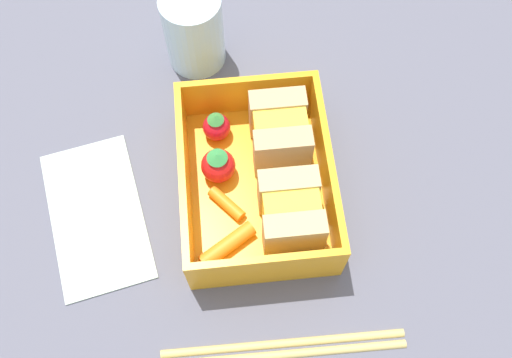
# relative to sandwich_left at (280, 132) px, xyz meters

# --- Properties ---
(ground_plane) EXTENTS (1.20, 1.20, 0.02)m
(ground_plane) POSITION_rel_sandwich_left_xyz_m (0.04, -0.03, -0.05)
(ground_plane) COLOR #565664
(bento_tray) EXTENTS (0.17, 0.13, 0.01)m
(bento_tray) POSITION_rel_sandwich_left_xyz_m (0.04, -0.03, -0.03)
(bento_tray) COLOR orange
(bento_tray) RESTS_ON ground_plane
(bento_rim) EXTENTS (0.17, 0.13, 0.05)m
(bento_rim) POSITION_rel_sandwich_left_xyz_m (0.04, -0.03, -0.00)
(bento_rim) COLOR orange
(bento_rim) RESTS_ON bento_tray
(sandwich_left) EXTENTS (0.06, 0.05, 0.05)m
(sandwich_left) POSITION_rel_sandwich_left_xyz_m (0.00, 0.00, 0.00)
(sandwich_left) COLOR tan
(sandwich_left) RESTS_ON bento_tray
(sandwich_center_left) EXTENTS (0.06, 0.05, 0.05)m
(sandwich_center_left) POSITION_rel_sandwich_left_xyz_m (0.08, 0.00, 0.00)
(sandwich_center_left) COLOR tan
(sandwich_center_left) RESTS_ON bento_tray
(strawberry_left) EXTENTS (0.03, 0.03, 0.03)m
(strawberry_left) POSITION_rel_sandwich_left_xyz_m (-0.02, -0.06, -0.01)
(strawberry_left) COLOR red
(strawberry_left) RESTS_ON bento_tray
(strawberry_far_left) EXTENTS (0.03, 0.03, 0.04)m
(strawberry_far_left) POSITION_rel_sandwich_left_xyz_m (0.02, -0.06, -0.01)
(strawberry_far_left) COLOR red
(strawberry_far_left) RESTS_ON bento_tray
(carrot_stick_left) EXTENTS (0.04, 0.03, 0.01)m
(carrot_stick_left) POSITION_rel_sandwich_left_xyz_m (0.06, -0.05, -0.02)
(carrot_stick_left) COLOR orange
(carrot_stick_left) RESTS_ON bento_tray
(carrot_stick_far_left) EXTENTS (0.04, 0.05, 0.01)m
(carrot_stick_far_left) POSITION_rel_sandwich_left_xyz_m (0.10, -0.06, -0.02)
(carrot_stick_far_left) COLOR orange
(carrot_stick_far_left) RESTS_ON bento_tray
(chopstick_pair) EXTENTS (0.02, 0.20, 0.01)m
(chopstick_pair) POSITION_rel_sandwich_left_xyz_m (0.18, -0.02, -0.03)
(chopstick_pair) COLOR tan
(chopstick_pair) RESTS_ON ground_plane
(drinking_glass) EXTENTS (0.06, 0.06, 0.08)m
(drinking_glass) POSITION_rel_sandwich_left_xyz_m (-0.12, -0.07, 0.00)
(drinking_glass) COLOR silver
(drinking_glass) RESTS_ON ground_plane
(folded_napkin) EXTENTS (0.16, 0.11, 0.00)m
(folded_napkin) POSITION_rel_sandwich_left_xyz_m (0.05, -0.17, -0.04)
(folded_napkin) COLOR silver
(folded_napkin) RESTS_ON ground_plane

